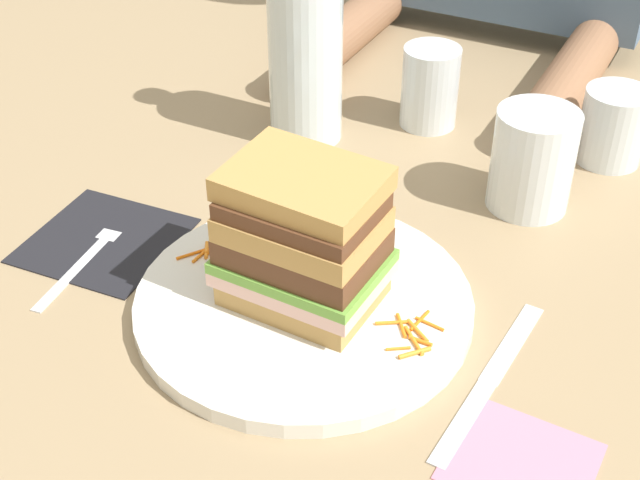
% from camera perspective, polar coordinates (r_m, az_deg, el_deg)
% --- Properties ---
extents(ground_plane, '(3.00, 3.00, 0.00)m').
position_cam_1_polar(ground_plane, '(0.77, -0.06, -3.98)').
color(ground_plane, '#9E8460').
extents(main_plate, '(0.29, 0.29, 0.01)m').
position_cam_1_polar(main_plate, '(0.76, -1.05, -4.09)').
color(main_plate, white).
rests_on(main_plate, ground_plane).
extents(sandwich, '(0.13, 0.10, 0.12)m').
position_cam_1_polar(sandwich, '(0.72, -1.09, 0.01)').
color(sandwich, tan).
rests_on(sandwich, main_plate).
extents(carrot_shred_0, '(0.01, 0.02, 0.00)m').
position_cam_1_polar(carrot_shred_0, '(0.81, -6.69, -0.50)').
color(carrot_shred_0, orange).
rests_on(carrot_shred_0, main_plate).
extents(carrot_shred_1, '(0.02, 0.03, 0.00)m').
position_cam_1_polar(carrot_shred_1, '(0.80, -8.25, -0.89)').
color(carrot_shred_1, orange).
rests_on(carrot_shred_1, main_plate).
extents(carrot_shred_2, '(0.02, 0.02, 0.00)m').
position_cam_1_polar(carrot_shred_2, '(0.79, -6.53, -1.33)').
color(carrot_shred_2, orange).
rests_on(carrot_shred_2, main_plate).
extents(carrot_shred_3, '(0.00, 0.02, 0.00)m').
position_cam_1_polar(carrot_shred_3, '(0.80, -7.66, -0.95)').
color(carrot_shred_3, orange).
rests_on(carrot_shred_3, main_plate).
extents(carrot_shred_4, '(0.01, 0.02, 0.00)m').
position_cam_1_polar(carrot_shred_4, '(0.81, -7.34, -0.69)').
color(carrot_shred_4, orange).
rests_on(carrot_shred_4, main_plate).
extents(carrot_shred_5, '(0.02, 0.01, 0.00)m').
position_cam_1_polar(carrot_shred_5, '(0.70, 5.04, -6.95)').
color(carrot_shred_5, orange).
rests_on(carrot_shred_5, main_plate).
extents(carrot_shred_6, '(0.02, 0.00, 0.00)m').
position_cam_1_polar(carrot_shred_6, '(0.71, 6.47, -6.46)').
color(carrot_shred_6, orange).
rests_on(carrot_shred_6, main_plate).
extents(carrot_shred_7, '(0.03, 0.02, 0.00)m').
position_cam_1_polar(carrot_shred_7, '(0.72, 6.28, -5.80)').
color(carrot_shred_7, orange).
rests_on(carrot_shred_7, main_plate).
extents(carrot_shred_8, '(0.02, 0.02, 0.00)m').
position_cam_1_polar(carrot_shred_8, '(0.73, 4.60, -5.30)').
color(carrot_shred_8, orange).
rests_on(carrot_shred_8, main_plate).
extents(carrot_shred_9, '(0.02, 0.02, 0.00)m').
position_cam_1_polar(carrot_shred_9, '(0.72, 5.24, -5.49)').
color(carrot_shred_9, orange).
rests_on(carrot_shred_9, main_plate).
extents(carrot_shred_10, '(0.03, 0.03, 0.00)m').
position_cam_1_polar(carrot_shred_10, '(0.71, 6.04, -6.44)').
color(carrot_shred_10, orange).
rests_on(carrot_shred_10, main_plate).
extents(carrot_shred_11, '(0.01, 0.03, 0.00)m').
position_cam_1_polar(carrot_shred_11, '(0.73, 6.32, -5.30)').
color(carrot_shred_11, orange).
rests_on(carrot_shred_11, main_plate).
extents(carrot_shred_12, '(0.03, 0.01, 0.00)m').
position_cam_1_polar(carrot_shred_12, '(0.73, 7.07, -5.33)').
color(carrot_shred_12, orange).
rests_on(carrot_shred_12, main_plate).
extents(carrot_shred_13, '(0.02, 0.02, 0.00)m').
position_cam_1_polar(carrot_shred_13, '(0.70, 6.10, -7.21)').
color(carrot_shred_13, orange).
rests_on(carrot_shred_13, main_plate).
extents(napkin_dark, '(0.14, 0.14, 0.00)m').
position_cam_1_polar(napkin_dark, '(0.86, -13.68, 0.02)').
color(napkin_dark, black).
rests_on(napkin_dark, ground_plane).
extents(fork, '(0.03, 0.17, 0.00)m').
position_cam_1_polar(fork, '(0.85, -14.49, -0.65)').
color(fork, silver).
rests_on(fork, napkin_dark).
extents(knife, '(0.03, 0.20, 0.00)m').
position_cam_1_polar(knife, '(0.71, 10.67, -9.02)').
color(knife, silver).
rests_on(knife, ground_plane).
extents(juice_glass, '(0.08, 0.08, 0.10)m').
position_cam_1_polar(juice_glass, '(0.89, 13.43, 4.68)').
color(juice_glass, white).
rests_on(juice_glass, ground_plane).
extents(water_bottle, '(0.08, 0.08, 0.25)m').
position_cam_1_polar(water_bottle, '(0.96, -0.95, 12.44)').
color(water_bottle, silver).
rests_on(water_bottle, ground_plane).
extents(empty_tumbler_0, '(0.06, 0.06, 0.09)m').
position_cam_1_polar(empty_tumbler_0, '(1.02, 7.07, 9.72)').
color(empty_tumbler_0, silver).
rests_on(empty_tumbler_0, ground_plane).
extents(empty_tumbler_1, '(0.07, 0.07, 0.08)m').
position_cam_1_polar(empty_tumbler_1, '(0.99, 18.29, 6.96)').
color(empty_tumbler_1, silver).
rests_on(empty_tumbler_1, ground_plane).
extents(napkin_pink, '(0.10, 0.09, 0.00)m').
position_cam_1_polar(napkin_pink, '(0.66, 12.79, -13.68)').
color(napkin_pink, pink).
rests_on(napkin_pink, ground_plane).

